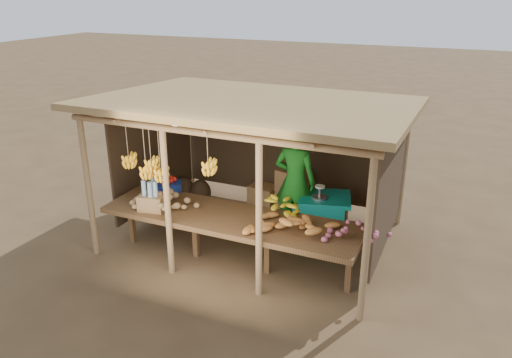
% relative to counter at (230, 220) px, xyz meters
% --- Properties ---
extents(ground, '(60.00, 60.00, 0.00)m').
position_rel_counter_xyz_m(ground, '(-0.00, 0.95, -0.74)').
color(ground, brown).
rests_on(ground, ground).
extents(stall_structure, '(4.70, 3.50, 2.43)m').
position_rel_counter_xyz_m(stall_structure, '(-0.07, 1.00, 1.18)').
color(stall_structure, '#97764E').
rests_on(stall_structure, ground).
extents(counter, '(3.90, 1.05, 0.80)m').
position_rel_counter_xyz_m(counter, '(0.00, 0.00, 0.00)').
color(counter, brown).
rests_on(counter, ground).
extents(potato_heap, '(1.05, 0.72, 0.37)m').
position_rel_counter_xyz_m(potato_heap, '(-1.07, -0.13, 0.24)').
color(potato_heap, '#9E7B51').
rests_on(potato_heap, counter).
extents(sweet_potato_heap, '(1.23, 0.96, 0.36)m').
position_rel_counter_xyz_m(sweet_potato_heap, '(1.00, -0.11, 0.24)').
color(sweet_potato_heap, '#C47932').
rests_on(sweet_potato_heap, counter).
extents(onion_heap, '(0.84, 0.50, 0.36)m').
position_rel_counter_xyz_m(onion_heap, '(1.90, 0.02, 0.24)').
color(onion_heap, '#B95A6D').
rests_on(onion_heap, counter).
extents(banana_pile, '(0.63, 0.47, 0.35)m').
position_rel_counter_xyz_m(banana_pile, '(0.61, 0.40, 0.23)').
color(banana_pile, yellow).
rests_on(banana_pile, counter).
extents(tomato_basin, '(0.46, 0.46, 0.24)m').
position_rel_counter_xyz_m(tomato_basin, '(-1.36, 0.44, 0.16)').
color(tomato_basin, navy).
rests_on(tomato_basin, counter).
extents(bottle_box, '(0.43, 0.37, 0.48)m').
position_rel_counter_xyz_m(bottle_box, '(-1.17, -0.25, 0.25)').
color(bottle_box, '#A17648').
rests_on(bottle_box, counter).
extents(vendor, '(0.70, 0.47, 1.91)m').
position_rel_counter_xyz_m(vendor, '(0.54, 1.31, 0.22)').
color(vendor, '#1B7B1F').
rests_on(vendor, ground).
extents(tarp_crate, '(0.99, 0.91, 0.99)m').
position_rel_counter_xyz_m(tarp_crate, '(1.04, 1.37, -0.33)').
color(tarp_crate, brown).
rests_on(tarp_crate, ground).
extents(carton_stack, '(1.13, 0.49, 0.81)m').
position_rel_counter_xyz_m(carton_stack, '(0.01, 2.15, -0.38)').
color(carton_stack, '#A17648').
rests_on(carton_stack, ground).
extents(burlap_sacks, '(0.78, 0.41, 0.55)m').
position_rel_counter_xyz_m(burlap_sacks, '(-1.75, 1.84, -0.50)').
color(burlap_sacks, '#402F1E').
rests_on(burlap_sacks, ground).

